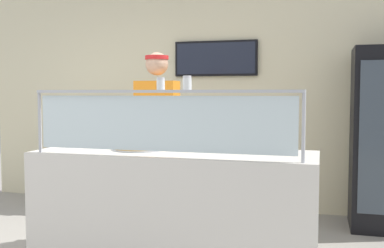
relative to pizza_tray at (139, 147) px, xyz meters
The scene contains 11 objects.
ground_plane 1.18m from the pizza_tray, 63.22° to the left, with size 12.00×12.00×0.00m, color gray.
shop_rear_unit 2.17m from the pizza_tray, 81.86° to the left, with size 6.51×0.13×2.70m.
serving_counter 0.58m from the pizza_tray, ahead, with size 2.11×0.72×0.95m, color silver.
sneeze_guard 0.53m from the pizza_tray, 47.78° to the right, with size 1.93×0.06×0.46m.
pizza_tray is the anchor object (origin of this frame).
pizza_server 0.06m from the pizza_tray, 23.37° to the right, with size 0.07×0.28×0.01m, color #ADAFB7.
parmesan_shaker 0.66m from the pizza_tray, 47.58° to the right, with size 0.06×0.06×0.08m.
pepper_flake_shaker 0.77m from the pizza_tray, 34.18° to the right, with size 0.06×0.06×0.09m.
worker_figure 0.66m from the pizza_tray, 97.34° to the left, with size 0.41×0.50×1.76m.
prep_shelf 2.19m from the pizza_tray, 130.16° to the left, with size 0.70×0.55×0.95m, color #B7BABF.
pizza_box_stack 2.13m from the pizza_tray, 130.05° to the left, with size 0.52×0.51×0.27m.
Camera 1 is at (2.11, -2.86, 1.39)m, focal length 42.48 mm.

